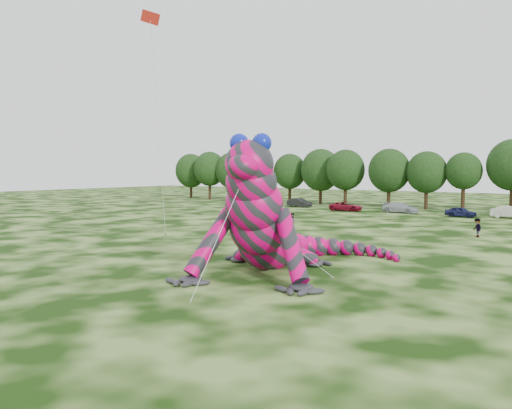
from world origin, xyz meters
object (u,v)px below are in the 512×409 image
at_px(inflatable_gecko, 270,203).
at_px(car_4, 461,212).
at_px(car_2, 346,206).
at_px(spectator_0, 267,220).
at_px(tree_8, 427,180).
at_px(tree_7, 389,178).
at_px(car_3, 400,208).
at_px(spectator_2, 477,228).
at_px(car_0, 248,202).
at_px(car_5, 510,212).
at_px(tree_2, 232,176).
at_px(tree_10, 512,176).
at_px(tree_3, 258,177).
at_px(tree_1, 210,176).
at_px(tree_6, 345,178).
at_px(tree_5, 321,176).
at_px(tree_9, 463,182).
at_px(tree_0, 191,176).
at_px(flying_kite, 152,38).
at_px(spectator_1, 293,222).
at_px(car_1, 299,203).
at_px(spectator_4, 282,209).
at_px(tree_4, 290,178).

relative_size(inflatable_gecko, car_4, 4.19).
xyz_separation_m(car_2, spectator_0, (1.93, -24.31, 0.16)).
xyz_separation_m(tree_8, car_2, (-8.85, -9.87, -3.79)).
distance_m(tree_7, car_3, 10.46).
bearing_deg(spectator_0, spectator_2, -140.34).
bearing_deg(car_0, car_5, -81.52).
relative_size(tree_2, tree_10, 0.92).
bearing_deg(spectator_2, tree_3, -163.24).
bearing_deg(tree_1, car_2, -17.22).
bearing_deg(tree_10, tree_6, -175.66).
xyz_separation_m(tree_5, tree_8, (18.91, -1.45, -0.43)).
bearing_deg(tree_9, tree_0, 178.05).
distance_m(tree_2, tree_3, 7.50).
relative_size(flying_kite, spectator_1, 11.01).
bearing_deg(flying_kite, car_1, 103.82).
xyz_separation_m(tree_1, spectator_2, (57.10, -30.90, -4.04)).
bearing_deg(tree_0, tree_7, -3.13).
xyz_separation_m(tree_3, car_0, (4.53, -9.45, -4.09)).
distance_m(tree_1, car_4, 52.79).
bearing_deg(flying_kite, tree_8, 80.83).
relative_size(tree_9, spectator_4, 5.34).
relative_size(tree_7, car_3, 1.87).
xyz_separation_m(flying_kite, car_4, (15.26, 39.26, -15.93)).
height_order(tree_9, car_2, tree_9).
distance_m(inflatable_gecko, spectator_2, 23.98).
relative_size(tree_2, spectator_1, 5.56).
bearing_deg(tree_9, tree_10, 11.02).
xyz_separation_m(tree_2, tree_5, (19.89, -0.33, 0.08)).
height_order(tree_3, spectator_4, tree_3).
xyz_separation_m(car_2, spectator_4, (-4.50, -10.76, 0.14)).
bearing_deg(car_1, car_4, -84.85).
xyz_separation_m(car_4, spectator_2, (5.67, -19.75, 0.21)).
distance_m(inflatable_gecko, car_4, 42.40).
bearing_deg(car_1, car_0, 116.60).
height_order(tree_5, car_5, tree_5).
bearing_deg(tree_7, tree_4, 174.43).
height_order(tree_9, car_1, tree_9).
xyz_separation_m(inflatable_gecko, car_4, (2.09, 42.22, -3.38)).
bearing_deg(tree_1, tree_7, -1.87).
relative_size(inflatable_gecko, tree_3, 1.71).
height_order(tree_9, car_4, tree_9).
xyz_separation_m(tree_0, tree_5, (31.43, -0.80, 0.14)).
distance_m(car_0, car_3, 25.84).
distance_m(tree_0, spectator_2, 71.07).
bearing_deg(tree_4, tree_2, 179.79).
relative_size(tree_0, tree_9, 1.10).
height_order(tree_6, tree_10, tree_10).
bearing_deg(tree_7, tree_5, 172.87).
bearing_deg(car_3, tree_4, 72.30).
relative_size(inflatable_gecko, spectator_0, 9.61).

